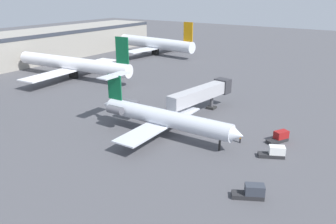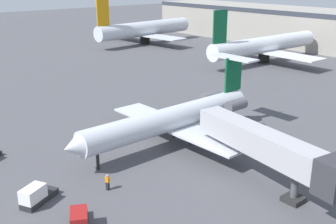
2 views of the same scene
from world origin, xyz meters
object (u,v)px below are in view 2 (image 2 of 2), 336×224
baggage_tug_spare (79,221)px  jet_bridge (274,149)px  ground_crew_marshaller (108,182)px  baggage_tug_trailing (36,196)px  regional_jet (175,117)px  parked_airliner_west_end (144,29)px  parked_airliner_west_mid (264,45)px

baggage_tug_spare → jet_bridge: bearing=71.6°
ground_crew_marshaller → baggage_tug_trailing: 6.84m
regional_jet → baggage_tug_spare: bearing=-63.8°
baggage_tug_spare → baggage_tug_trailing: bearing=-169.8°
jet_bridge → parked_airliner_west_end: 91.36m
parked_airliner_west_end → parked_airliner_west_mid: parked_airliner_west_end is taller
parked_airliner_west_mid → ground_crew_marshaller: bearing=-65.0°
baggage_tug_trailing → parked_airliner_west_mid: size_ratio=0.12×
ground_crew_marshaller → baggage_tug_trailing: size_ratio=0.40×
regional_jet → baggage_tug_spare: 20.65m
regional_jet → baggage_tug_spare: size_ratio=7.00×
ground_crew_marshaller → jet_bridge: bearing=51.1°
parked_airliner_west_mid → parked_airliner_west_end: bearing=-172.9°
parked_airliner_west_end → parked_airliner_west_mid: 41.20m
ground_crew_marshaller → baggage_tug_spare: size_ratio=0.40×
jet_bridge → parked_airliner_west_end: size_ratio=0.54×
parked_airliner_west_end → jet_bridge: bearing=-28.9°
ground_crew_marshaller → parked_airliner_west_end: 90.05m
baggage_tug_trailing → ground_crew_marshaller: bearing=72.7°
parked_airliner_west_end → regional_jet: bearing=-34.0°
baggage_tug_trailing → baggage_tug_spare: 6.36m
baggage_tug_trailing → parked_airliner_west_end: parked_airliner_west_end is taller
parked_airliner_west_end → ground_crew_marshaller: bearing=-39.2°
regional_jet → parked_airliner_west_mid: bearing=116.2°
jet_bridge → baggage_tug_spare: size_ratio=4.50×
baggage_tug_trailing → parked_airliner_west_mid: parked_airliner_west_mid is taller
regional_jet → baggage_tug_trailing: bearing=-81.9°
regional_jet → ground_crew_marshaller: bearing=-69.6°
jet_bridge → baggage_tug_trailing: size_ratio=4.49×
parked_airliner_west_mid → baggage_tug_spare: bearing=-63.8°
jet_bridge → ground_crew_marshaller: 16.69m
regional_jet → parked_airliner_west_end: (-64.93, 43.86, 1.01)m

